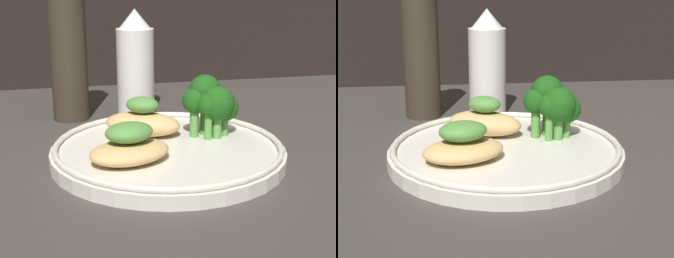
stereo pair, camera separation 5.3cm
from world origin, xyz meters
TOP-DOWN VIEW (x-y plane):
  - ground_plane at (0.00, 0.00)cm, footprint 180.00×180.00cm
  - plate at (0.00, 0.00)cm, footprint 24.56×24.56cm
  - grilled_meat_front at (-4.54, -3.42)cm, footprint 9.45×7.87cm
  - grilled_meat_middle at (-1.88, 4.65)cm, footprint 9.84×8.24cm
  - broccoli_bunch at (5.53, 2.74)cm, footprint 6.31×5.35cm
  - sauce_bottle at (-0.53, 18.04)cm, footprint 5.04×5.04cm
  - pepper_grinder at (-9.31, 18.04)cm, footprint 4.79×4.79cm

SIDE VIEW (x-z plane):
  - ground_plane at x=0.00cm, z-range -1.00..0.00cm
  - plate at x=0.00cm, z-range -0.01..1.99cm
  - grilled_meat_front at x=-4.54cm, z-range 0.98..4.95cm
  - grilled_meat_middle at x=-1.88cm, z-range 0.84..5.25cm
  - broccoli_bunch at x=5.53cm, z-range 1.85..8.66cm
  - sauce_bottle at x=-0.53cm, z-range -0.31..14.04cm
  - pepper_grinder at x=-9.31cm, z-range -0.83..19.01cm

